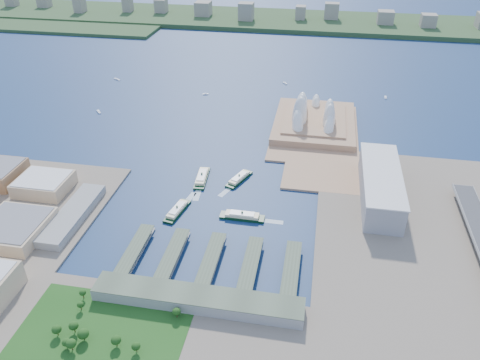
% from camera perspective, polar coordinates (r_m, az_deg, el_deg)
% --- Properties ---
extents(ground, '(3000.00, 3000.00, 0.00)m').
position_cam_1_polar(ground, '(560.49, -3.14, -4.88)').
color(ground, '#10254D').
rests_on(ground, ground).
extents(east_land, '(240.00, 500.00, 3.00)m').
position_cam_1_polar(east_land, '(526.22, 22.33, -10.43)').
color(east_land, '#786C5C').
rests_on(east_land, ground).
extents(peninsula, '(135.00, 220.00, 3.00)m').
position_cam_1_polar(peninsula, '(771.17, 9.13, 5.88)').
color(peninsula, '#A77D5B').
rests_on(peninsula, ground).
extents(far_shore, '(2200.00, 260.00, 12.00)m').
position_cam_1_polar(far_shore, '(1456.96, 6.02, 18.76)').
color(far_shore, '#2D4926').
rests_on(far_shore, ground).
extents(opera_house, '(134.00, 180.00, 58.00)m').
position_cam_1_polar(opera_house, '(776.81, 9.20, 8.55)').
color(opera_house, white).
rests_on(opera_house, peninsula).
extents(toaster_building, '(45.00, 155.00, 35.00)m').
position_cam_1_polar(toaster_building, '(609.78, 16.74, -0.67)').
color(toaster_building, gray).
rests_on(toaster_building, east_land).
extents(ferry_wharves, '(184.00, 90.00, 9.30)m').
position_cam_1_polar(ferry_wharves, '(498.56, -3.53, -9.73)').
color(ferry_wharves, '#46533F').
rests_on(ferry_wharves, ground).
extents(terminal_building, '(200.00, 28.00, 12.00)m').
position_cam_1_polar(terminal_building, '(453.80, -5.21, -14.28)').
color(terminal_building, gray).
rests_on(terminal_building, south_land).
extents(park, '(150.00, 110.00, 16.00)m').
position_cam_1_polar(park, '(441.10, -17.07, -17.39)').
color(park, '#194714').
rests_on(park, south_land).
extents(far_skyline, '(1900.00, 140.00, 55.00)m').
position_cam_1_polar(far_skyline, '(1430.22, 6.02, 19.89)').
color(far_skyline, gray).
rests_on(far_skyline, far_shore).
extents(ferry_a, '(18.59, 56.66, 10.53)m').
position_cam_1_polar(ferry_a, '(634.55, -4.67, 0.48)').
color(ferry_a, black).
rests_on(ferry_a, ground).
extents(ferry_b, '(30.98, 51.58, 9.54)m').
position_cam_1_polar(ferry_b, '(630.87, -0.10, 0.34)').
color(ferry_b, black).
rests_on(ferry_b, ground).
extents(ferry_c, '(22.33, 52.17, 9.58)m').
position_cam_1_polar(ferry_c, '(574.41, -7.67, -3.54)').
color(ferry_c, black).
rests_on(ferry_c, ground).
extents(ferry_d, '(53.61, 13.89, 10.13)m').
position_cam_1_polar(ferry_d, '(559.51, 0.26, -4.26)').
color(ferry_d, black).
rests_on(ferry_d, ground).
extents(boat_a, '(12.93, 14.58, 3.02)m').
position_cam_1_polar(boat_a, '(869.83, -16.85, 7.99)').
color(boat_a, white).
rests_on(boat_a, ground).
extents(boat_b, '(11.62, 6.61, 2.97)m').
position_cam_1_polar(boat_b, '(912.82, -4.22, 10.43)').
color(boat_b, white).
rests_on(boat_b, ground).
extents(boat_c, '(3.87, 12.84, 2.88)m').
position_cam_1_polar(boat_c, '(936.18, 17.33, 9.61)').
color(boat_c, white).
rests_on(boat_c, ground).
extents(boat_d, '(16.62, 12.20, 2.90)m').
position_cam_1_polar(boat_d, '(1018.84, -14.76, 11.80)').
color(boat_d, white).
rests_on(boat_d, ground).
extents(boat_e, '(10.52, 12.49, 3.07)m').
position_cam_1_polar(boat_e, '(969.31, 5.51, 11.68)').
color(boat_e, white).
rests_on(boat_e, ground).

